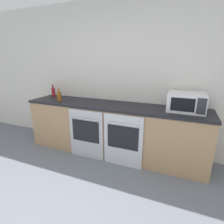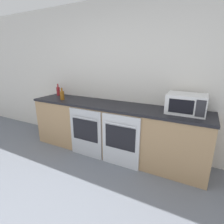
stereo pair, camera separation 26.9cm
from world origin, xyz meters
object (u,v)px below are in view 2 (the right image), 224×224
object	(u,v)px
oven_left	(86,133)
bottle_amber	(62,95)
microwave	(186,104)
bottle_red	(58,91)
oven_right	(120,141)

from	to	relation	value
oven_left	bottle_amber	xyz separation A→B (m)	(-0.66, 0.21, 0.56)
bottle_amber	oven_left	bearing A→B (deg)	-17.57
microwave	bottle_red	xyz separation A→B (m)	(-2.51, 0.12, -0.04)
bottle_amber	bottle_red	bearing A→B (deg)	142.71
bottle_amber	oven_right	bearing A→B (deg)	-9.08
oven_right	bottle_red	xyz separation A→B (m)	(-1.68, 0.49, 0.56)
microwave	bottle_amber	size ratio (longest dim) A/B	2.31
bottle_amber	bottle_red	xyz separation A→B (m)	(-0.37, 0.28, 0.01)
microwave	oven_right	bearing A→B (deg)	-155.96
bottle_red	bottle_amber	bearing A→B (deg)	-37.29
oven_left	oven_right	xyz separation A→B (m)	(0.65, 0.00, 0.00)
oven_right	bottle_amber	size ratio (longest dim) A/B	3.75
oven_right	bottle_amber	world-z (taller)	bottle_amber
oven_right	bottle_amber	xyz separation A→B (m)	(-1.31, 0.21, 0.56)
oven_right	bottle_amber	distance (m)	1.44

